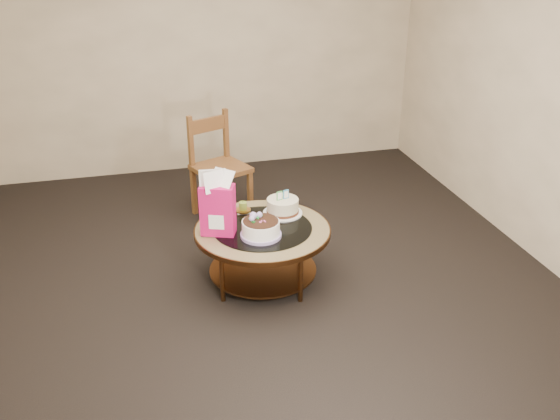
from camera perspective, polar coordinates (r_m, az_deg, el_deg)
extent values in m
plane|color=black|center=(4.86, -1.56, -6.42)|extent=(5.00, 5.00, 0.00)
cube|color=beige|center=(6.71, -6.65, 14.46)|extent=(4.50, 0.02, 2.60)
cube|color=beige|center=(2.18, 13.23, -11.03)|extent=(4.50, 0.02, 2.60)
cube|color=beige|center=(5.27, 23.23, 9.52)|extent=(0.02, 5.00, 2.60)
cylinder|color=#583319|center=(5.00, 1.77, -2.67)|extent=(0.04, 0.04, 0.42)
cylinder|color=#583319|center=(5.02, -4.70, -2.63)|extent=(0.04, 0.04, 0.42)
cylinder|color=#583319|center=(4.53, -5.31, -6.02)|extent=(0.04, 0.04, 0.42)
cylinder|color=#583319|center=(4.51, 1.90, -6.08)|extent=(0.04, 0.04, 0.42)
cylinder|color=#583319|center=(4.81, -1.57, -5.41)|extent=(0.82, 0.82, 0.02)
cylinder|color=#583319|center=(4.65, -1.62, -1.90)|extent=(1.02, 1.02, 0.04)
cylinder|color=olive|center=(4.64, -1.62, -1.74)|extent=(1.00, 1.00, 0.01)
cylinder|color=black|center=(4.64, -1.62, -1.66)|extent=(0.74, 0.74, 0.01)
cylinder|color=#AD95D2|center=(4.51, -1.76, -2.28)|extent=(0.30, 0.30, 0.02)
cylinder|color=white|center=(4.49, -1.77, -1.73)|extent=(0.27, 0.27, 0.12)
cylinder|color=black|center=(4.46, -1.78, -1.00)|extent=(0.26, 0.26, 0.01)
sphere|color=#AD95D2|center=(4.49, -2.46, -0.51)|extent=(0.05, 0.05, 0.05)
sphere|color=#AD95D2|center=(4.50, -1.90, -0.45)|extent=(0.05, 0.05, 0.05)
sphere|color=#AD95D2|center=(4.45, -2.59, -0.80)|extent=(0.04, 0.04, 0.04)
cone|color=#1F752B|center=(4.48, -2.02, -0.79)|extent=(0.03, 0.03, 0.03)
cone|color=#1F752B|center=(4.48, -2.82, -0.76)|extent=(0.04, 0.04, 0.03)
cone|color=#1F752B|center=(4.52, -1.68, -0.50)|extent=(0.04, 0.04, 0.03)
cone|color=#1F752B|center=(4.43, -2.36, -1.08)|extent=(0.04, 0.04, 0.03)
cylinder|color=white|center=(4.84, 0.24, -0.27)|extent=(0.31, 0.31, 0.01)
cylinder|color=#4B2515|center=(4.84, 0.24, -0.09)|extent=(0.25, 0.25, 0.02)
cylinder|color=beige|center=(4.81, 0.24, 0.51)|extent=(0.24, 0.24, 0.09)
cube|color=#49AB52|center=(4.77, -0.05, 1.31)|extent=(0.05, 0.02, 0.07)
cube|color=white|center=(4.77, -0.05, 1.31)|extent=(0.04, 0.02, 0.06)
cube|color=#3A90C5|center=(4.79, 0.54, 1.45)|extent=(0.05, 0.02, 0.07)
cube|color=white|center=(4.79, 0.54, 1.45)|extent=(0.04, 0.02, 0.06)
cube|color=#C21252|center=(4.49, -5.71, 0.01)|extent=(0.27, 0.21, 0.38)
cube|color=white|center=(4.52, -5.67, -0.75)|extent=(0.15, 0.17, 0.11)
cube|color=tan|center=(4.88, -3.40, -0.13)|extent=(0.11, 0.11, 0.01)
cylinder|color=#CB8D3F|center=(4.88, -3.40, -0.02)|extent=(0.12, 0.12, 0.01)
cylinder|color=olive|center=(4.86, -3.41, 0.38)|extent=(0.06, 0.06, 0.06)
cylinder|color=black|center=(4.85, -3.43, 0.76)|extent=(0.00, 0.00, 0.01)
cube|color=brown|center=(5.70, -5.43, 3.81)|extent=(0.58, 0.58, 0.04)
cube|color=brown|center=(5.56, -5.93, 0.54)|extent=(0.05, 0.05, 0.47)
cube|color=brown|center=(5.74, -2.75, 1.51)|extent=(0.05, 0.05, 0.47)
cube|color=brown|center=(5.86, -7.88, 1.78)|extent=(0.05, 0.05, 0.47)
cube|color=brown|center=(6.03, -4.79, 2.66)|extent=(0.05, 0.05, 0.47)
cube|color=brown|center=(5.68, -8.17, 6.17)|extent=(0.05, 0.05, 0.48)
cube|color=brown|center=(5.86, -4.96, 6.95)|extent=(0.05, 0.05, 0.48)
cube|color=brown|center=(5.73, -6.61, 7.76)|extent=(0.36, 0.18, 0.13)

